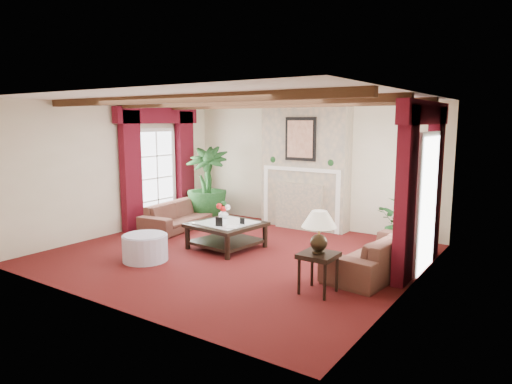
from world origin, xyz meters
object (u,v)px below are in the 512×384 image
Objects in this scene: sofa_left at (180,211)px; potted_palm at (207,200)px; ottoman at (145,248)px; sofa_right at (378,246)px; side_table at (318,273)px; coffee_table at (227,235)px.

sofa_left is 0.98m from potted_palm.
potted_palm is at bearing 111.45° from ottoman.
potted_palm is at bearing -100.44° from sofa_right.
potted_palm is at bearing -4.40° from sofa_left.
side_table is 0.75× the size of ottoman.
sofa_right is 1.88× the size of coffee_table.
ottoman is (1.15, -2.06, -0.16)m from sofa_left.
side_table is at bearing -9.02° from sofa_right.
potted_palm is (-0.04, 0.97, 0.10)m from sofa_left.
sofa_left reaches higher than ottoman.
coffee_table is (-2.77, -0.25, -0.18)m from sofa_right.
sofa_right is 2.90× the size of ottoman.
sofa_left is 4.60m from sofa_right.
ottoman is at bearing -58.10° from sofa_right.
coffee_table is (1.81, -0.68, -0.14)m from sofa_left.
ottoman is (1.19, -3.04, -0.27)m from potted_palm.
coffee_table is (1.85, -1.66, -0.25)m from potted_palm.
potted_palm is 2.63× the size of ottoman.
sofa_left is at bearing 119.16° from ottoman.
ottoman is (-3.06, -0.31, -0.06)m from side_table.
sofa_left is 1.02× the size of potted_palm.
sofa_right is 4.83m from potted_palm.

